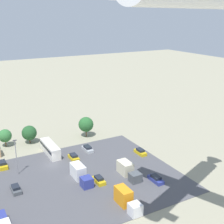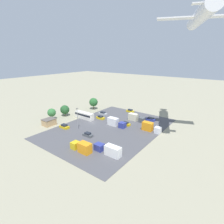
{
  "view_description": "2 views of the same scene",
  "coord_description": "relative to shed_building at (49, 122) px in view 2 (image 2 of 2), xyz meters",
  "views": [
    {
      "loc": [
        21.87,
        71.37,
        37.61
      ],
      "look_at": [
        -4.53,
        24.09,
        20.44
      ],
      "focal_mm": 50.0,
      "sensor_mm": 36.0,
      "label": 1
    },
    {
      "loc": [
        53.19,
        51.37,
        28.84
      ],
      "look_at": [
        -2.82,
        9.35,
        6.22
      ],
      "focal_mm": 28.0,
      "sensor_mm": 36.0,
      "label": 2
    }
  ],
  "objects": [
    {
      "name": "parked_truck_1",
      "position": [
        -27.36,
        27.39,
        0.05
      ],
      "size": [
        2.57,
        7.83,
        3.06
      ],
      "color": "#4C5156",
      "rests_on": "ground"
    },
    {
      "name": "tree_near_shed",
      "position": [
        -5.14,
        -5.15,
        1.93
      ],
      "size": [
        3.88,
        3.88,
        5.31
      ],
      "color": "brown",
      "rests_on": "ground"
    },
    {
      "name": "parked_truck_4",
      "position": [
        -20.42,
        38.0,
        0.22
      ],
      "size": [
        2.32,
        7.64,
        3.44
      ],
      "color": "silver",
      "rests_on": "ground"
    },
    {
      "name": "airplane",
      "position": [
        -23.76,
        50.19,
        38.96
      ],
      "size": [
        31.54,
        25.35,
        8.64
      ],
      "rotation": [
        0.0,
        0.0,
        1.95
      ],
      "color": "white"
    },
    {
      "name": "parked_truck_2",
      "position": [
        3.1,
        35.32,
        0.08
      ],
      "size": [
        2.33,
        9.33,
        3.12
      ],
      "rotation": [
        0.0,
        0.0,
        3.14
      ],
      "color": "navy",
      "rests_on": "ground"
    },
    {
      "name": "parking_lot_surface",
      "position": [
        -13.04,
        23.24,
        -1.39
      ],
      "size": [
        53.05,
        37.93,
        0.08
      ],
      "color": "#4C4C51",
      "rests_on": "ground"
    },
    {
      "name": "parked_truck_3",
      "position": [
        -16.52,
        23.71,
        0.16
      ],
      "size": [
        2.45,
        8.43,
        3.31
      ],
      "color": "navy",
      "rests_on": "ground"
    },
    {
      "name": "ground_plane",
      "position": [
        -13.04,
        12.96,
        -1.43
      ],
      "size": [
        400.0,
        400.0,
        0.0
      ],
      "primitive_type": "plane",
      "color": "gray"
    },
    {
      "name": "light_pole_lot_centre",
      "position": [
        -4.26,
        13.66,
        3.59
      ],
      "size": [
        0.9,
        0.28,
        9.01
      ],
      "color": "gray",
      "rests_on": "ground"
    },
    {
      "name": "parked_car_4",
      "position": [
        -1.7,
        8.11,
        -0.66
      ],
      "size": [
        1.99,
        4.36,
        1.66
      ],
      "rotation": [
        0.0,
        0.0,
        3.14
      ],
      "color": "gold",
      "rests_on": "ground"
    },
    {
      "name": "tree_apron_far",
      "position": [
        -29.16,
        -0.62,
        2.66
      ],
      "size": [
        4.74,
        4.74,
        6.48
      ],
      "color": "brown",
      "rests_on": "ground"
    },
    {
      "name": "parked_car_3",
      "position": [
        -19.28,
        12.82,
        -0.72
      ],
      "size": [
        1.84,
        4.07,
        1.52
      ],
      "rotation": [
        0.0,
        0.0,
        3.14
      ],
      "color": "gold",
      "rests_on": "ground"
    },
    {
      "name": "parked_truck_0",
      "position": [
        6.93,
        27.65,
        0.15
      ],
      "size": [
        2.5,
        7.55,
        3.27
      ],
      "rotation": [
        0.0,
        0.0,
        3.14
      ],
      "color": "gold",
      "rests_on": "ground"
    },
    {
      "name": "parked_car_1",
      "position": [
        -31.6,
        32.93,
        -0.74
      ],
      "size": [
        1.78,
        4.43,
        1.47
      ],
      "color": "navy",
      "rests_on": "ground"
    },
    {
      "name": "parked_car_0",
      "position": [
        -2.01,
        21.36,
        -0.74
      ],
      "size": [
        1.83,
        4.01,
        1.46
      ],
      "color": "#4C5156",
      "rests_on": "ground"
    },
    {
      "name": "parked_car_6",
      "position": [
        -19.77,
        26.83,
        -0.73
      ],
      "size": [
        1.77,
        4.02,
        1.5
      ],
      "color": "gold",
      "rests_on": "ground"
    },
    {
      "name": "parked_car_2",
      "position": [
        -24.83,
        9.69,
        -0.73
      ],
      "size": [
        1.86,
        4.56,
        1.5
      ],
      "rotation": [
        0.0,
        0.0,
        3.14
      ],
      "color": "#ADB2B7",
      "rests_on": "ground"
    },
    {
      "name": "parked_car_5",
      "position": [
        -36.86,
        18.73,
        -0.72
      ],
      "size": [
        1.76,
        4.19,
        1.52
      ],
      "rotation": [
        0.0,
        0.0,
        3.14
      ],
      "color": "gold",
      "rests_on": "ground"
    },
    {
      "name": "shed_building",
      "position": [
        0.0,
        0.0,
        0.0
      ],
      "size": [
        5.22,
        4.22,
        2.85
      ],
      "color": "tan",
      "rests_on": "ground"
    },
    {
      "name": "bus",
      "position": [
        -14.95,
        6.46,
        0.32
      ],
      "size": [
        2.63,
        10.42,
        3.1
      ],
      "color": "silver",
      "rests_on": "ground"
    },
    {
      "name": "tree_apron_mid",
      "position": [
        -12.04,
        -4.2,
        1.84
      ],
      "size": [
        4.47,
        4.47,
        5.51
      ],
      "color": "brown",
      "rests_on": "ground"
    }
  ]
}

